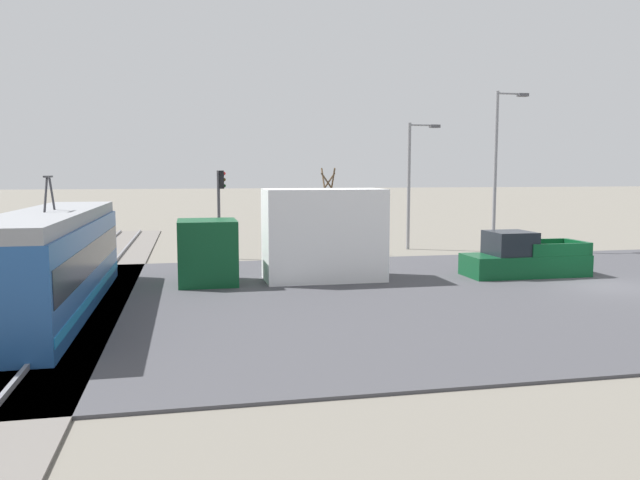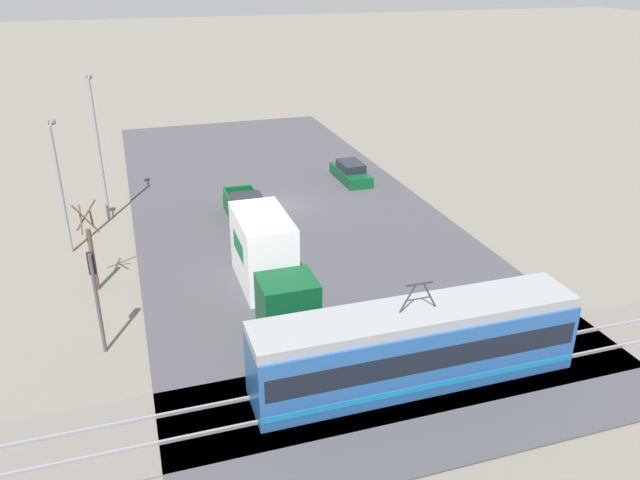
{
  "view_description": "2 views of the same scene",
  "coord_description": "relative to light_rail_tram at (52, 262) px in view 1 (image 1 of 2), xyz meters",
  "views": [
    {
      "loc": [
        -21.54,
        15.94,
        4.53
      ],
      "look_at": [
        4.09,
        10.56,
        1.69
      ],
      "focal_mm": 35.0,
      "sensor_mm": 36.0,
      "label": 1
    },
    {
      "loc": [
        9.62,
        38.8,
        15.45
      ],
      "look_at": [
        1.22,
        12.53,
        3.05
      ],
      "focal_mm": 35.0,
      "sensor_mm": 36.0,
      "label": 2
    }
  ],
  "objects": [
    {
      "name": "street_lamp_near_crossing",
      "position": [
        13.59,
        -17.29,
        2.68
      ],
      "size": [
        0.36,
        1.95,
        7.42
      ],
      "color": "gray",
      "rests_on": "ground"
    },
    {
      "name": "light_rail_tram",
      "position": [
        0.0,
        0.0,
        0.0
      ],
      "size": [
        13.07,
        2.61,
        4.35
      ],
      "color": "#235193",
      "rests_on": "ground"
    },
    {
      "name": "street_lamp_mid_block",
      "position": [
        11.47,
        -21.66,
        3.54
      ],
      "size": [
        0.36,
        1.95,
        9.09
      ],
      "color": "gray",
      "rests_on": "ground"
    },
    {
      "name": "box_truck",
      "position": [
        3.82,
        -8.68,
        0.18
      ],
      "size": [
        2.54,
        8.38,
        3.78
      ],
      "color": "#0C4723",
      "rests_on": "ground"
    },
    {
      "name": "traffic_light_pole",
      "position": [
        11.78,
        -5.99,
        1.4
      ],
      "size": [
        0.28,
        0.47,
        4.64
      ],
      "color": "#47474C",
      "rests_on": "ground"
    },
    {
      "name": "pickup_truck",
      "position": [
        3.02,
        -18.49,
        -0.83
      ],
      "size": [
        2.05,
        5.26,
        1.94
      ],
      "color": "#0C4723",
      "rests_on": "ground"
    },
    {
      "name": "road_surface",
      "position": [
        0.2,
        -20.34,
        -1.6
      ],
      "size": [
        19.66,
        50.33,
        0.08
      ],
      "color": "#424247",
      "rests_on": "ground"
    },
    {
      "name": "rail_bed",
      "position": [
        0.2,
        -0.0,
        -1.6
      ],
      "size": [
        55.99,
        4.4,
        0.22
      ],
      "color": "slate",
      "rests_on": "ground"
    },
    {
      "name": "street_tree",
      "position": [
        12.14,
        -11.88,
        0.54
      ],
      "size": [
        1.13,
        0.94,
        4.79
      ],
      "color": "brown",
      "rests_on": "ground"
    },
    {
      "name": "ground_plane",
      "position": [
        0.2,
        -20.34,
        -1.64
      ],
      "size": [
        320.0,
        320.0,
        0.0
      ],
      "primitive_type": "plane",
      "color": "slate"
    }
  ]
}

